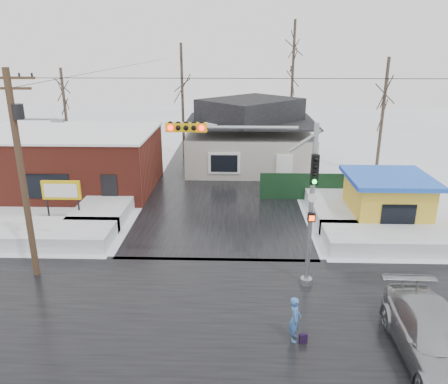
{
  "coord_description": "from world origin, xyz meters",
  "views": [
    {
      "loc": [
        0.98,
        -13.68,
        9.81
      ],
      "look_at": [
        0.35,
        6.48,
        3.0
      ],
      "focal_mm": 35.0,
      "sensor_mm": 36.0,
      "label": 1
    }
  ],
  "objects_px": {
    "marquee_sign": "(61,191)",
    "car": "(435,339)",
    "utility_pole": "(22,165)",
    "pedestrian": "(295,319)",
    "traffic_signal": "(273,184)",
    "kiosk": "(386,199)"
  },
  "relations": [
    {
      "from": "marquee_sign",
      "to": "car",
      "type": "distance_m",
      "value": 19.87
    },
    {
      "from": "utility_pole",
      "to": "marquee_sign",
      "type": "distance_m",
      "value": 6.87
    },
    {
      "from": "pedestrian",
      "to": "car",
      "type": "bearing_deg",
      "value": -93.46
    },
    {
      "from": "traffic_signal",
      "to": "car",
      "type": "relative_size",
      "value": 1.24
    },
    {
      "from": "utility_pole",
      "to": "marquee_sign",
      "type": "xyz_separation_m",
      "value": [
        -1.07,
        5.99,
        -3.19
      ]
    },
    {
      "from": "kiosk",
      "to": "pedestrian",
      "type": "xyz_separation_m",
      "value": [
        -6.48,
        -10.77,
        -0.63
      ]
    },
    {
      "from": "car",
      "to": "traffic_signal",
      "type": "bearing_deg",
      "value": 138.34
    },
    {
      "from": "utility_pole",
      "to": "car",
      "type": "relative_size",
      "value": 1.59
    },
    {
      "from": "utility_pole",
      "to": "pedestrian",
      "type": "relative_size",
      "value": 5.37
    },
    {
      "from": "marquee_sign",
      "to": "pedestrian",
      "type": "distance_m",
      "value": 15.85
    },
    {
      "from": "utility_pole",
      "to": "kiosk",
      "type": "xyz_separation_m",
      "value": [
        17.43,
        6.49,
        -3.65
      ]
    },
    {
      "from": "marquee_sign",
      "to": "kiosk",
      "type": "xyz_separation_m",
      "value": [
        18.5,
        0.5,
        -0.46
      ]
    },
    {
      "from": "marquee_sign",
      "to": "kiosk",
      "type": "relative_size",
      "value": 0.55
    },
    {
      "from": "pedestrian",
      "to": "car",
      "type": "height_order",
      "value": "pedestrian"
    },
    {
      "from": "utility_pole",
      "to": "marquee_sign",
      "type": "height_order",
      "value": "utility_pole"
    },
    {
      "from": "kiosk",
      "to": "car",
      "type": "bearing_deg",
      "value": -100.14
    },
    {
      "from": "kiosk",
      "to": "car",
      "type": "height_order",
      "value": "kiosk"
    },
    {
      "from": "traffic_signal",
      "to": "utility_pole",
      "type": "bearing_deg",
      "value": 177.05
    },
    {
      "from": "kiosk",
      "to": "pedestrian",
      "type": "relative_size",
      "value": 2.75
    },
    {
      "from": "traffic_signal",
      "to": "marquee_sign",
      "type": "xyz_separation_m",
      "value": [
        -11.43,
        6.53,
        -2.62
      ]
    },
    {
      "from": "utility_pole",
      "to": "car",
      "type": "distance_m",
      "value": 16.75
    },
    {
      "from": "traffic_signal",
      "to": "pedestrian",
      "type": "distance_m",
      "value": 5.3
    }
  ]
}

